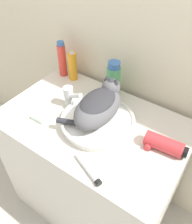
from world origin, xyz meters
name	(u,v)px	position (x,y,z in m)	size (l,w,h in m)	color
wall_back	(133,34)	(0.00, 0.68, 1.20)	(8.00, 0.05, 2.40)	beige
vanity_counter	(93,169)	(0.00, 0.31, 0.43)	(0.97, 0.62, 0.86)	beige
sink_basin	(98,121)	(0.04, 0.31, 0.89)	(0.37, 0.37, 0.05)	white
cat	(99,105)	(0.04, 0.32, 0.99)	(0.24, 0.33, 0.17)	#56565B
faucet	(70,96)	(-0.17, 0.34, 0.94)	(0.13, 0.06, 0.13)	silver
spray_bottle_trigger	(73,66)	(-0.32, 0.56, 0.96)	(0.05, 0.05, 0.20)	orange
mouthwash_bottle	(113,80)	(-0.03, 0.56, 0.97)	(0.08, 0.08, 0.22)	#4CA366
shampoo_bottle_tall	(62,59)	(-0.41, 0.56, 0.97)	(0.05, 0.05, 0.23)	#DB3D33
cream_tube	(88,169)	(0.16, 0.06, 0.88)	(0.17, 0.09, 0.03)	silver
hair_dryer	(163,144)	(0.37, 0.35, 0.90)	(0.20, 0.10, 0.07)	#C63338
soap_bar	(39,118)	(-0.23, 0.17, 0.88)	(0.08, 0.05, 0.02)	silver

